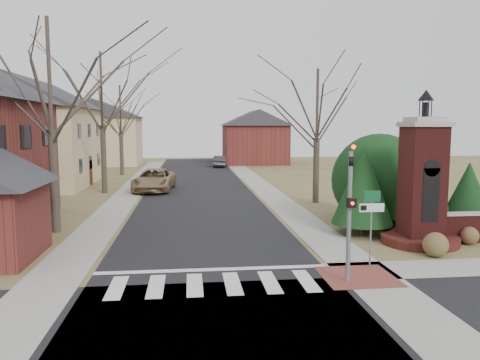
{
  "coord_description": "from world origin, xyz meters",
  "views": [
    {
      "loc": [
        -0.74,
        -13.5,
        5.0
      ],
      "look_at": [
        1.41,
        6.0,
        2.71
      ],
      "focal_mm": 35.0,
      "sensor_mm": 36.0,
      "label": 1
    }
  ],
  "objects": [
    {
      "name": "ground",
      "position": [
        0.0,
        0.0,
        0.0
      ],
      "size": [
        120.0,
        120.0,
        0.0
      ],
      "primitive_type": "plane",
      "color": "brown",
      "rests_on": "ground"
    },
    {
      "name": "main_street",
      "position": [
        0.0,
        22.0,
        0.01
      ],
      "size": [
        8.0,
        70.0,
        0.01
      ],
      "primitive_type": "cube",
      "color": "black",
      "rests_on": "ground"
    },
    {
      "name": "cross_street",
      "position": [
        0.0,
        -3.0,
        0.01
      ],
      "size": [
        120.0,
        8.0,
        0.01
      ],
      "primitive_type": "cube",
      "color": "black",
      "rests_on": "ground"
    },
    {
      "name": "crosswalk_zone",
      "position": [
        0.0,
        0.8,
        0.01
      ],
      "size": [
        8.0,
        2.2,
        0.02
      ],
      "primitive_type": "cube",
      "color": "silver",
      "rests_on": "ground"
    },
    {
      "name": "stop_bar",
      "position": [
        0.0,
        2.3,
        0.01
      ],
      "size": [
        8.0,
        0.35,
        0.02
      ],
      "primitive_type": "cube",
      "color": "silver",
      "rests_on": "ground"
    },
    {
      "name": "sidewalk_right_main",
      "position": [
        5.2,
        22.0,
        0.01
      ],
      "size": [
        2.0,
        60.0,
        0.02
      ],
      "primitive_type": "cube",
      "color": "gray",
      "rests_on": "ground"
    },
    {
      "name": "sidewalk_left",
      "position": [
        -5.2,
        22.0,
        0.01
      ],
      "size": [
        2.0,
        60.0,
        0.02
      ],
      "primitive_type": "cube",
      "color": "gray",
      "rests_on": "ground"
    },
    {
      "name": "curb_apron",
      "position": [
        4.8,
        1.0,
        0.01
      ],
      "size": [
        2.4,
        2.4,
        0.02
      ],
      "primitive_type": "cube",
      "color": "brown",
      "rests_on": "ground"
    },
    {
      "name": "traffic_signal_pole",
      "position": [
        4.3,
        0.57,
        2.59
      ],
      "size": [
        0.28,
        0.41,
        4.5
      ],
      "color": "slate",
      "rests_on": "ground"
    },
    {
      "name": "sign_post",
      "position": [
        5.59,
        1.99,
        1.95
      ],
      "size": [
        0.9,
        0.07,
        2.75
      ],
      "color": "slate",
      "rests_on": "ground"
    },
    {
      "name": "brick_gate_monument",
      "position": [
        9.0,
        4.99,
        2.17
      ],
      "size": [
        3.2,
        3.2,
        6.47
      ],
      "color": "#501917",
      "rests_on": "ground"
    },
    {
      "name": "house_stucco_left",
      "position": [
        -13.5,
        27.0,
        4.59
      ],
      "size": [
        9.8,
        12.8,
        9.28
      ],
      "color": "#D2B38C",
      "rests_on": "ground"
    },
    {
      "name": "house_distant_left",
      "position": [
        -12.01,
        48.0,
        4.25
      ],
      "size": [
        10.8,
        8.8,
        8.53
      ],
      "color": "#D2B38C",
      "rests_on": "ground"
    },
    {
      "name": "house_distant_right",
      "position": [
        7.99,
        47.99,
        3.65
      ],
      "size": [
        8.8,
        8.8,
        7.3
      ],
      "color": "#5E271F",
      "rests_on": "ground"
    },
    {
      "name": "evergreen_near",
      "position": [
        7.2,
        7.0,
        2.3
      ],
      "size": [
        2.8,
        2.8,
        4.1
      ],
      "color": "#473D33",
      "rests_on": "ground"
    },
    {
      "name": "evergreen_mid",
      "position": [
        10.5,
        8.2,
        2.6
      ],
      "size": [
        3.4,
        3.4,
        4.7
      ],
      "color": "#473D33",
      "rests_on": "ground"
    },
    {
      "name": "evergreen_far",
      "position": [
        12.5,
        7.2,
        1.9
      ],
      "size": [
        2.4,
        2.4,
        3.3
      ],
      "color": "#473D33",
      "rests_on": "ground"
    },
    {
      "name": "evergreen_mass",
      "position": [
        9.0,
        9.5,
        2.4
      ],
      "size": [
        4.8,
        4.8,
        4.8
      ],
      "primitive_type": "sphere",
      "color": "black",
      "rests_on": "ground"
    },
    {
      "name": "bare_tree_0",
      "position": [
        -7.0,
        9.0,
        7.7
      ],
      "size": [
        8.05,
        8.05,
        11.15
      ],
      "color": "#473D33",
      "rests_on": "ground"
    },
    {
      "name": "bare_tree_1",
      "position": [
        -7.0,
        22.0,
        8.03
      ],
      "size": [
        8.4,
        8.4,
        11.64
      ],
      "color": "#473D33",
      "rests_on": "ground"
    },
    {
      "name": "bare_tree_2",
      "position": [
        -7.5,
        35.0,
        7.03
      ],
      "size": [
        7.35,
        7.35,
        10.19
      ],
      "color": "#473D33",
      "rests_on": "ground"
    },
    {
      "name": "bare_tree_3",
      "position": [
        7.5,
        16.0,
        6.69
      ],
      "size": [
        7.0,
        7.0,
        9.7
      ],
      "color": "#473D33",
      "rests_on": "ground"
    },
    {
      "name": "pickup_truck",
      "position": [
        -3.39,
        22.77,
        0.84
      ],
      "size": [
        3.28,
        6.24,
        1.67
      ],
      "primitive_type": "imported",
      "rotation": [
        0.0,
        0.0,
        -0.08
      ],
      "color": "#8E744D",
      "rests_on": "ground"
    },
    {
      "name": "distant_car",
      "position": [
        3.13,
        43.14,
        0.69
      ],
      "size": [
        2.1,
        4.34,
        1.37
      ],
      "primitive_type": "imported",
      "rotation": [
        0.0,
        0.0,
        2.98
      ],
      "color": "#33363B",
      "rests_on": "ground"
    },
    {
      "name": "dry_shrub_left",
      "position": [
        8.6,
        3.0,
        0.48
      ],
      "size": [
        0.95,
        0.95,
        0.95
      ],
      "primitive_type": "sphere",
      "color": "brown",
      "rests_on": "ground"
    },
    {
      "name": "dry_shrub_right",
      "position": [
        11.0,
        4.6,
        0.38
      ],
      "size": [
        0.77,
        0.77,
        0.77
      ],
      "primitive_type": "sphere",
      "color": "brown",
      "rests_on": "ground"
    }
  ]
}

